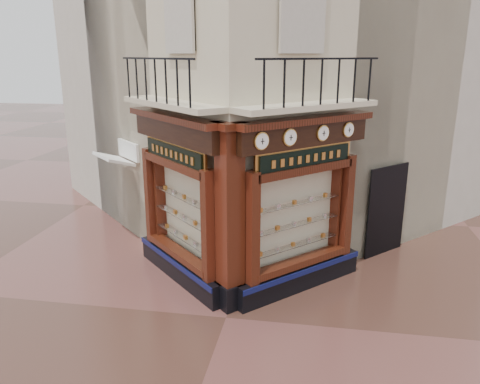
% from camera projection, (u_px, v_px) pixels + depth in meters
% --- Properties ---
extents(ground, '(80.00, 80.00, 0.00)m').
position_uv_depth(ground, '(226.00, 318.00, 9.66)').
color(ground, '#472A21').
rests_on(ground, ground).
extents(main_building, '(11.31, 11.31, 12.00)m').
position_uv_depth(main_building, '(265.00, 27.00, 13.80)').
color(main_building, beige).
rests_on(main_building, ground).
extents(neighbour_left, '(11.31, 11.31, 11.00)m').
position_uv_depth(neighbour_left, '(204.00, 47.00, 16.67)').
color(neighbour_left, beige).
rests_on(neighbour_left, ground).
extents(neighbour_right, '(11.31, 11.31, 11.00)m').
position_uv_depth(neighbour_right, '(345.00, 46.00, 15.89)').
color(neighbour_right, beige).
rests_on(neighbour_right, ground).
extents(shopfront_left, '(2.86, 2.86, 3.98)m').
position_uv_depth(shopfront_left, '(179.00, 201.00, 10.81)').
color(shopfront_left, black).
rests_on(shopfront_left, ground).
extents(shopfront_right, '(2.86, 2.86, 3.98)m').
position_uv_depth(shopfront_right, '(301.00, 207.00, 10.37)').
color(shopfront_right, black).
rests_on(shopfront_right, ground).
extents(corner_pilaster, '(0.85, 0.85, 3.98)m').
position_uv_depth(corner_pilaster, '(230.00, 221.00, 9.59)').
color(corner_pilaster, black).
rests_on(corner_pilaster, ground).
extents(balcony, '(5.94, 2.97, 1.03)m').
position_uv_depth(balcony, '(238.00, 104.00, 9.88)').
color(balcony, beige).
rests_on(balcony, ground).
extents(clock_a, '(0.29, 0.29, 0.35)m').
position_uv_depth(clock_a, '(261.00, 141.00, 9.04)').
color(clock_a, gold).
rests_on(clock_a, ground).
extents(clock_b, '(0.29, 0.29, 0.36)m').
position_uv_depth(clock_b, '(290.00, 137.00, 9.44)').
color(clock_b, gold).
rests_on(clock_b, ground).
extents(clock_c, '(0.28, 0.28, 0.35)m').
position_uv_depth(clock_c, '(323.00, 133.00, 9.96)').
color(clock_c, gold).
rests_on(clock_c, ground).
extents(clock_d, '(0.27, 0.27, 0.33)m').
position_uv_depth(clock_d, '(348.00, 130.00, 10.40)').
color(clock_d, gold).
rests_on(clock_d, ground).
extents(awning, '(1.48, 1.48, 0.31)m').
position_uv_depth(awning, '(120.00, 239.00, 13.82)').
color(awning, white).
rests_on(awning, ground).
extents(signboard_left, '(1.95, 1.95, 0.52)m').
position_uv_depth(signboard_left, '(174.00, 154.00, 10.45)').
color(signboard_left, '#CA873B').
rests_on(signboard_left, ground).
extents(signboard_right, '(1.96, 1.96, 0.52)m').
position_uv_depth(signboard_right, '(306.00, 158.00, 9.99)').
color(signboard_right, '#CA873B').
rests_on(signboard_right, ground).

